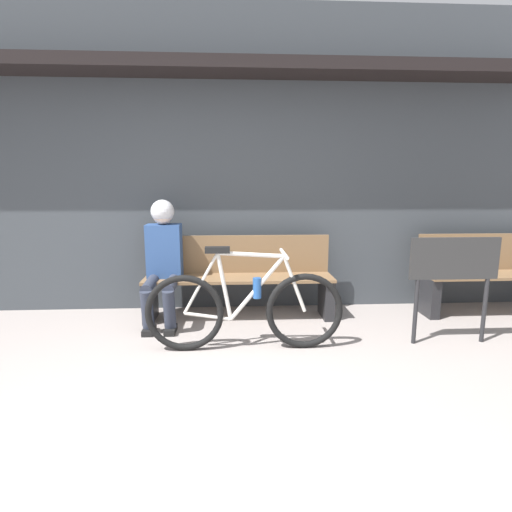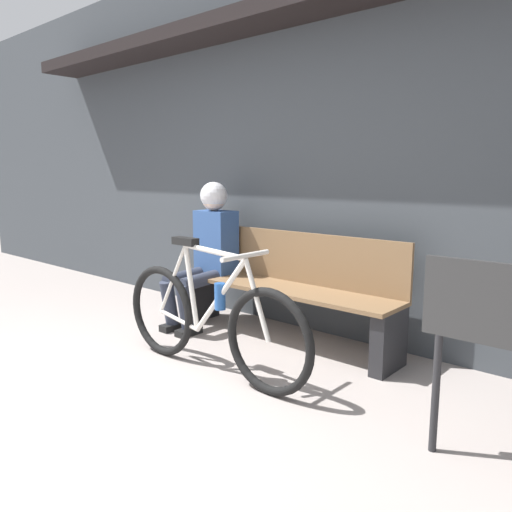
% 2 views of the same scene
% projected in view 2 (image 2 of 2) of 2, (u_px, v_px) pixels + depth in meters
% --- Properties ---
extents(ground_plane, '(24.00, 24.00, 0.00)m').
position_uv_depth(ground_plane, '(13.00, 426.00, 2.59)').
color(ground_plane, gray).
extents(storefront_wall, '(12.00, 0.56, 3.20)m').
position_uv_depth(storefront_wall, '(295.00, 128.00, 4.09)').
color(storefront_wall, '#3D4247').
rests_on(storefront_wall, ground_plane).
extents(park_bench_near, '(1.92, 0.42, 0.84)m').
position_uv_depth(park_bench_near, '(286.00, 289.00, 3.88)').
color(park_bench_near, brown).
rests_on(park_bench_near, ground_plane).
extents(bicycle, '(1.65, 0.40, 0.88)m').
position_uv_depth(bicycle, '(210.00, 320.00, 3.23)').
color(bicycle, black).
rests_on(bicycle, ground_plane).
extents(person_seated, '(0.34, 0.64, 1.22)m').
position_uv_depth(person_seated, '(208.00, 244.00, 4.23)').
color(person_seated, '#2D3342').
rests_on(person_seated, ground_plane).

